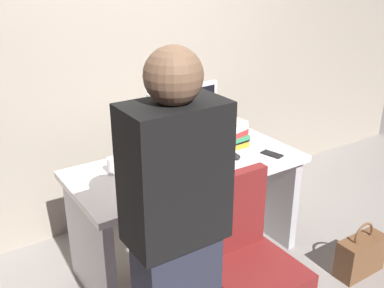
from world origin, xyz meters
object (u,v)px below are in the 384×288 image
(cup_near_keyboard, at_px, (134,184))
(cell_phone, at_px, (272,154))
(keyboard, at_px, (193,167))
(book_stack, at_px, (233,135))
(monitor, at_px, (184,117))
(mouse, at_px, (234,156))
(cup_by_monitor, at_px, (112,166))
(person_at_desk, at_px, (176,239))
(desk, at_px, (188,194))
(office_chair, at_px, (246,273))
(handbag, at_px, (360,255))

(cup_near_keyboard, relative_size, cell_phone, 0.63)
(keyboard, height_order, book_stack, book_stack)
(monitor, distance_m, mouse, 0.41)
(cup_near_keyboard, bearing_deg, cup_by_monitor, 90.89)
(cup_by_monitor, relative_size, cell_phone, 0.69)
(person_at_desk, distance_m, book_stack, 1.31)
(desk, distance_m, person_at_desk, 1.05)
(office_chair, height_order, handbag, office_chair)
(cup_near_keyboard, distance_m, cell_phone, 0.99)
(person_at_desk, distance_m, keyboard, 0.93)
(cup_by_monitor, relative_size, handbag, 0.26)
(cup_by_monitor, bearing_deg, mouse, -17.18)
(cell_phone, relative_size, handbag, 0.38)
(person_at_desk, distance_m, handbag, 1.60)
(person_at_desk, xyz_separation_m, cell_phone, (1.12, 0.62, -0.11))
(cell_phone, bearing_deg, cup_near_keyboard, 163.77)
(cell_phone, bearing_deg, monitor, 131.55)
(cup_near_keyboard, distance_m, book_stack, 0.87)
(office_chair, xyz_separation_m, book_stack, (0.53, 0.80, 0.39))
(office_chair, distance_m, mouse, 0.83)
(keyboard, bearing_deg, cell_phone, -8.30)
(cup_near_keyboard, bearing_deg, desk, 18.85)
(desk, xyz_separation_m, person_at_desk, (-0.58, -0.81, 0.34))
(desk, bearing_deg, cup_near_keyboard, -161.15)
(office_chair, relative_size, cell_phone, 6.53)
(desk, bearing_deg, office_chair, -99.46)
(handbag, bearing_deg, keyboard, 142.93)
(cup_near_keyboard, height_order, book_stack, book_stack)
(monitor, relative_size, mouse, 5.40)
(book_stack, height_order, handbag, book_stack)
(office_chair, bearing_deg, desk, 80.54)
(mouse, bearing_deg, monitor, 135.01)
(person_at_desk, height_order, keyboard, person_at_desk)
(desk, distance_m, cup_by_monitor, 0.54)
(person_at_desk, relative_size, mouse, 16.39)
(cup_near_keyboard, bearing_deg, handbag, -24.24)
(book_stack, bearing_deg, keyboard, -161.65)
(mouse, bearing_deg, person_at_desk, -140.87)
(cup_by_monitor, xyz_separation_m, handbag, (1.31, -0.87, -0.64))
(monitor, distance_m, cell_phone, 0.63)
(office_chair, relative_size, cup_near_keyboard, 10.34)
(cup_near_keyboard, relative_size, book_stack, 0.40)
(mouse, height_order, cell_phone, mouse)
(monitor, height_order, book_stack, monitor)
(mouse, bearing_deg, cup_by_monitor, 162.82)
(office_chair, bearing_deg, person_at_desk, -171.95)
(mouse, xyz_separation_m, cup_near_keyboard, (-0.74, -0.05, 0.03))
(cup_near_keyboard, xyz_separation_m, book_stack, (0.85, 0.21, 0.05))
(keyboard, bearing_deg, desk, 84.35)
(mouse, distance_m, handbag, 1.05)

